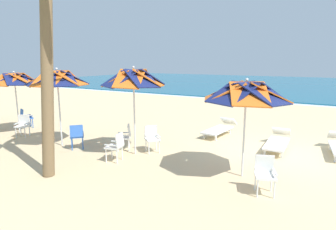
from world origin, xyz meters
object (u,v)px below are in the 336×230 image
object	(u,v)px
plastic_chair_3	(152,137)
plastic_chair_5	(25,117)
plastic_chair_6	(23,124)
plastic_chair_0	(265,172)
beach_umbrella_1	(134,79)
beach_umbrella_0	(246,93)
plastic_chair_4	(77,135)
plastic_chair_1	(125,136)
sun_lounger_2	(220,128)
sun_lounger_1	(278,141)
beach_umbrella_3	(14,80)
beach_umbrella_2	(57,79)
palm_tree_0	(44,52)
plastic_chair_2	(116,145)

from	to	relation	value
plastic_chair_3	plastic_chair_5	bearing A→B (deg)	-179.23
plastic_chair_3	plastic_chair_6	size ratio (longest dim) A/B	1.00
plastic_chair_0	beach_umbrella_1	bearing A→B (deg)	170.68
plastic_chair_0	beach_umbrella_0	bearing A→B (deg)	135.28
plastic_chair_3	plastic_chair_4	distance (m)	2.58
plastic_chair_1	sun_lounger_2	distance (m)	4.04
beach_umbrella_1	plastic_chair_4	size ratio (longest dim) A/B	3.25
sun_lounger_1	beach_umbrella_1	bearing A→B (deg)	-143.43
plastic_chair_3	sun_lounger_2	xyz separation A→B (m)	(1.19, 3.17, -0.22)
plastic_chair_0	plastic_chair_4	size ratio (longest dim) A/B	1.00
beach_umbrella_0	plastic_chair_4	xyz separation A→B (m)	(-5.50, -0.58, -1.70)
beach_umbrella_3	plastic_chair_6	distance (m)	1.90
beach_umbrella_3	beach_umbrella_1	bearing A→B (deg)	2.53
plastic_chair_0	beach_umbrella_2	xyz separation A→B (m)	(-6.97, 0.09, 1.87)
beach_umbrella_2	sun_lounger_1	distance (m)	7.80
sun_lounger_1	palm_tree_0	bearing A→B (deg)	-132.30
sun_lounger_1	plastic_chair_0	bearing A→B (deg)	-85.19
beach_umbrella_2	sun_lounger_2	xyz separation A→B (m)	(4.31, 4.26, -2.09)
plastic_chair_2	plastic_chair_3	distance (m)	1.37
beach_umbrella_0	plastic_chair_5	xyz separation A→B (m)	(-9.93, 0.40, -1.70)
plastic_chair_0	plastic_chair_1	xyz separation A→B (m)	(-4.72, 0.88, 0.00)
sun_lounger_2	plastic_chair_0	bearing A→B (deg)	-58.60
plastic_chair_0	beach_umbrella_3	size ratio (longest dim) A/B	0.34
sun_lounger_2	palm_tree_0	distance (m)	7.14
beach_umbrella_0	plastic_chair_3	xyz separation A→B (m)	(-3.15, 0.49, -1.70)
plastic_chair_0	plastic_chair_6	bearing A→B (deg)	179.09
beach_umbrella_1	plastic_chair_4	xyz separation A→B (m)	(-2.02, -0.58, -1.92)
plastic_chair_5	sun_lounger_2	bearing A→B (deg)	22.28
plastic_chair_6	plastic_chair_4	bearing A→B (deg)	-0.81
plastic_chair_0	plastic_chair_1	size ratio (longest dim) A/B	1.00
beach_umbrella_1	sun_lounger_2	bearing A→B (deg)	67.53
beach_umbrella_0	plastic_chair_5	distance (m)	10.08
plastic_chair_0	plastic_chair_5	world-z (taller)	same
beach_umbrella_2	plastic_chair_6	size ratio (longest dim) A/B	3.17
plastic_chair_4	beach_umbrella_3	bearing A→B (deg)	175.26
plastic_chair_0	plastic_chair_1	bearing A→B (deg)	169.46
beach_umbrella_1	sun_lounger_1	size ratio (longest dim) A/B	1.30
plastic_chair_0	plastic_chair_2	distance (m)	4.26
sun_lounger_2	plastic_chair_1	bearing A→B (deg)	-120.73
plastic_chair_3	beach_umbrella_3	xyz separation A→B (m)	(-6.21, -0.75, 1.73)
palm_tree_0	plastic_chair_2	bearing A→B (deg)	62.33
plastic_chair_2	beach_umbrella_3	world-z (taller)	beach_umbrella_3
plastic_chair_1	plastic_chair_5	bearing A→B (deg)	178.00
beach_umbrella_2	plastic_chair_5	xyz separation A→B (m)	(-3.65, 0.99, -1.87)
beach_umbrella_0	plastic_chair_1	xyz separation A→B (m)	(-4.02, 0.19, -1.70)
plastic_chair_2	plastic_chair_5	bearing A→B (deg)	169.22
plastic_chair_6	sun_lounger_1	bearing A→B (deg)	20.71
plastic_chair_4	sun_lounger_1	world-z (taller)	plastic_chair_4
plastic_chair_1	plastic_chair_4	distance (m)	1.67
plastic_chair_0	beach_umbrella_1	size ratio (longest dim) A/B	0.31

